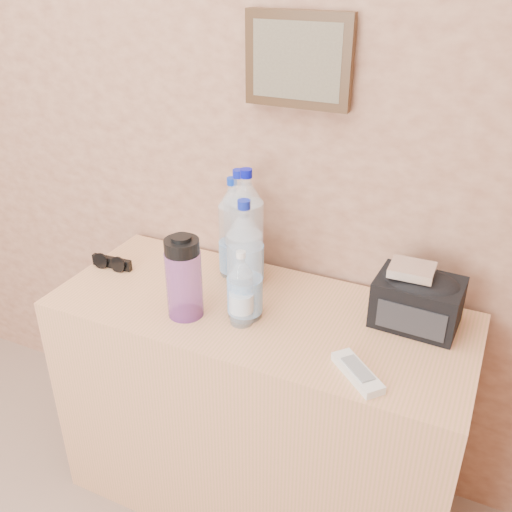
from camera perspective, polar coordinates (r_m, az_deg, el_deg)
The scene contains 12 objects.
picture_frame at distance 1.61m, azimuth 4.24°, elevation 18.94°, with size 0.30×0.03×0.25m, color #382311, non-canonical shape.
dresser at distance 1.87m, azimuth 0.25°, elevation -15.00°, with size 1.21×0.50×0.76m, color #A98247.
pet_large_a at distance 1.75m, azimuth -2.30°, elevation 2.32°, with size 0.09×0.09×0.32m.
pet_large_b at distance 1.68m, azimuth -0.94°, elevation 2.12°, with size 0.10×0.10×0.37m.
pet_large_c at distance 1.73m, azimuth -1.69°, elevation 2.58°, with size 0.09×0.09×0.35m.
pet_large_d at distance 1.53m, azimuth -1.15°, elevation -1.13°, with size 0.09×0.09×0.35m.
pet_small at distance 1.53m, azimuth -1.48°, elevation -3.66°, with size 0.06×0.06×0.22m.
nalgene_bottle at distance 1.56m, azimuth -7.23°, elevation -2.09°, with size 0.10×0.10×0.24m.
sunglasses at distance 1.89m, azimuth -14.20°, elevation -0.63°, with size 0.14×0.05×0.04m, color black, non-canonical shape.
ac_remote at distance 1.41m, azimuth 10.10°, elevation -11.42°, with size 0.16×0.05×0.02m, color silver.
toiletry_bag at distance 1.60m, azimuth 15.88°, elevation -4.18°, with size 0.22×0.16×0.15m, color black, non-canonical shape.
foil_packet at distance 1.55m, azimuth 15.34°, elevation -1.34°, with size 0.11×0.10×0.02m, color silver.
Camera 1 is at (1.03, 0.49, 1.66)m, focal length 40.00 mm.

